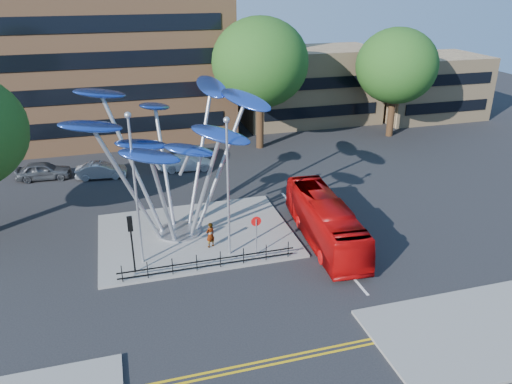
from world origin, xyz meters
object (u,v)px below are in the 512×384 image
object	(u,v)px
street_lamp_left	(134,178)
parked_car_right	(187,162)
pedestrian	(210,235)
parked_car_left	(43,171)
leaf_sculpture	(171,130)
street_lamp_right	(228,176)
red_bus	(325,221)
tree_right	(260,63)
no_entry_sign_island	(256,229)
parked_car_mid	(101,170)
tree_far	(397,66)
traffic_light_island	(131,233)

from	to	relation	value
street_lamp_left	parked_car_right	bearing A→B (deg)	71.75
pedestrian	parked_car_left	size ratio (longest dim) A/B	0.38
leaf_sculpture	pedestrian	distance (m)	6.66
street_lamp_right	red_bus	bearing A→B (deg)	1.61
tree_right	parked_car_right	bearing A→B (deg)	-152.60
no_entry_sign_island	red_bus	distance (m)	4.67
parked_car_left	street_lamp_right	bearing A→B (deg)	-140.30
parked_car_right	leaf_sculpture	bearing A→B (deg)	173.48
parked_car_mid	tree_far	bearing A→B (deg)	-76.10
parked_car_mid	parked_car_left	bearing A→B (deg)	82.71
leaf_sculpture	red_bus	xyz separation A→B (m)	(8.67, -3.51, -5.49)
parked_car_left	tree_far	bearing A→B (deg)	-81.36
street_lamp_left	parked_car_mid	world-z (taller)	street_lamp_left
street_lamp_left	parked_car_left	size ratio (longest dim) A/B	2.06
street_lamp_right	red_bus	world-z (taller)	street_lamp_right
parked_car_mid	parked_car_right	distance (m)	7.00
red_bus	pedestrian	distance (m)	7.09
tree_right	traffic_light_island	size ratio (longest dim) A/B	3.54
leaf_sculpture	street_lamp_left	bearing A→B (deg)	-127.40
tree_right	leaf_sculpture	distance (m)	18.37
street_lamp_left	street_lamp_right	size ratio (longest dim) A/B	1.06
street_lamp_right	parked_car_mid	bearing A→B (deg)	115.70
parked_car_right	street_lamp_left	bearing A→B (deg)	166.96
tree_right	parked_car_right	xyz separation A→B (m)	(-7.72, -4.00, -7.38)
tree_right	street_lamp_left	world-z (taller)	tree_right
tree_far	parked_car_mid	bearing A→B (deg)	-172.07
parked_car_right	no_entry_sign_island	bearing A→B (deg)	-168.45
leaf_sculpture	street_lamp_right	size ratio (longest dim) A/B	1.53
red_bus	pedestrian	xyz separation A→B (m)	(-7.01, 0.95, -0.43)
tree_far	no_entry_sign_island	size ratio (longest dim) A/B	4.41
no_entry_sign_island	parked_car_mid	world-z (taller)	no_entry_sign_island
tree_right	parked_car_left	distance (m)	20.77
tree_right	parked_car_left	size ratio (longest dim) A/B	2.83
traffic_light_island	street_lamp_right	bearing A→B (deg)	5.19
tree_right	red_bus	size ratio (longest dim) A/B	1.22
tree_far	street_lamp_left	size ratio (longest dim) A/B	1.23
tree_right	parked_car_left	xyz separation A→B (m)	(-19.22, -2.94, -7.31)
no_entry_sign_island	street_lamp_right	bearing A→B (deg)	162.13
tree_far	traffic_light_island	distance (m)	33.61
leaf_sculpture	pedestrian	size ratio (longest dim) A/B	7.92
tree_right	no_entry_sign_island	xyz separation A→B (m)	(-6.00, -19.48, -6.22)
street_lamp_right	parked_car_mid	size ratio (longest dim) A/B	2.08
no_entry_sign_island	tree_far	bearing A→B (deg)	44.25
parked_car_left	parked_car_mid	xyz separation A→B (m)	(4.50, -1.06, -0.07)
traffic_light_island	parked_car_mid	bearing A→B (deg)	96.33
street_lamp_left	traffic_light_island	size ratio (longest dim) A/B	2.57
parked_car_right	tree_right	bearing A→B (deg)	-57.39
tree_right	traffic_light_island	xyz separation A→B (m)	(-13.00, -19.50, -5.42)
parked_car_right	parked_car_mid	bearing A→B (deg)	95.21
parked_car_right	traffic_light_island	bearing A→B (deg)	166.40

